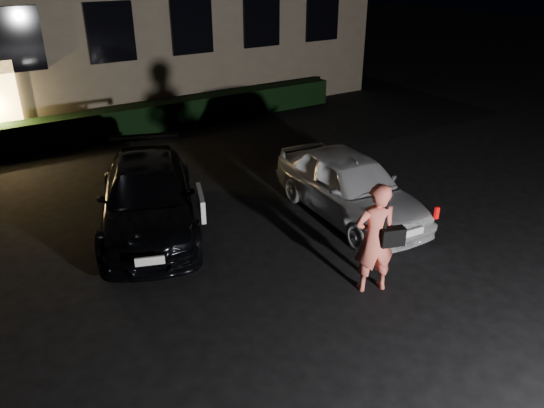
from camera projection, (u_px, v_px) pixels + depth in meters
ground at (344, 308)px, 8.51m from camera, size 80.00×80.00×0.00m
hedge at (126, 121)px, 16.30m from camera, size 15.00×0.70×0.85m
sedan at (148, 197)px, 10.75m from camera, size 3.32×4.94×1.33m
hatch at (350, 185)px, 11.21m from camera, size 1.96×4.20×1.39m
man at (375, 238)px, 8.59m from camera, size 0.82×0.68×1.94m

